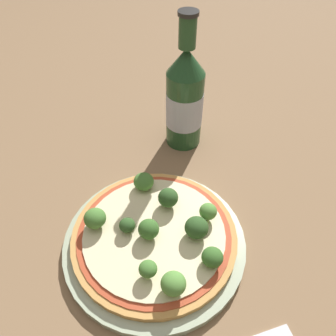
# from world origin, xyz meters

# --- Properties ---
(ground_plane) EXTENTS (3.00, 3.00, 0.00)m
(ground_plane) POSITION_xyz_m (0.00, 0.00, 0.00)
(ground_plane) COLOR #846647
(plate) EXTENTS (0.26, 0.26, 0.01)m
(plate) POSITION_xyz_m (-0.01, -0.03, 0.01)
(plate) COLOR #A3B293
(plate) RESTS_ON ground_plane
(pizza) EXTENTS (0.23, 0.23, 0.01)m
(pizza) POSITION_xyz_m (-0.01, -0.03, 0.02)
(pizza) COLOR tan
(pizza) RESTS_ON plate
(broccoli_floret_0) EXTENTS (0.03, 0.03, 0.03)m
(broccoli_floret_0) POSITION_xyz_m (-0.01, -0.04, 0.04)
(broccoli_floret_0) COLOR #89A866
(broccoli_floret_0) RESTS_ON pizza
(broccoli_floret_1) EXTENTS (0.02, 0.02, 0.03)m
(broccoli_floret_1) POSITION_xyz_m (0.02, 0.04, 0.04)
(broccoli_floret_1) COLOR #89A866
(broccoli_floret_1) RESTS_ON pizza
(broccoli_floret_2) EXTENTS (0.03, 0.03, 0.03)m
(broccoli_floret_2) POSITION_xyz_m (0.07, -0.06, 0.04)
(broccoli_floret_2) COLOR #89A866
(broccoli_floret_2) RESTS_ON pizza
(broccoli_floret_3) EXTENTS (0.03, 0.03, 0.03)m
(broccoli_floret_3) POSITION_xyz_m (-0.07, -0.08, 0.04)
(broccoli_floret_3) COLOR #89A866
(broccoli_floret_3) RESTS_ON pizza
(broccoli_floret_4) EXTENTS (0.03, 0.03, 0.03)m
(broccoli_floret_4) POSITION_xyz_m (-0.04, 0.02, 0.04)
(broccoli_floret_4) COLOR #89A866
(broccoli_floret_4) RESTS_ON pizza
(broccoli_floret_5) EXTENTS (0.03, 0.03, 0.03)m
(broccoli_floret_5) POSITION_xyz_m (-0.09, 0.01, 0.04)
(broccoli_floret_5) COLOR #89A866
(broccoli_floret_5) RESTS_ON pizza
(broccoli_floret_6) EXTENTS (0.02, 0.02, 0.02)m
(broccoli_floret_6) POSITION_xyz_m (0.03, -0.07, 0.04)
(broccoli_floret_6) COLOR #89A866
(broccoli_floret_6) RESTS_ON pizza
(broccoli_floret_7) EXTENTS (0.02, 0.02, 0.02)m
(broccoli_floret_7) POSITION_xyz_m (-0.04, -0.05, 0.04)
(broccoli_floret_7) COLOR #89A866
(broccoli_floret_7) RESTS_ON pizza
(broccoli_floret_8) EXTENTS (0.03, 0.03, 0.03)m
(broccoli_floret_8) POSITION_xyz_m (0.03, 0.01, 0.04)
(broccoli_floret_8) COLOR #89A866
(broccoli_floret_8) RESTS_ON pizza
(broccoli_floret_9) EXTENTS (0.03, 0.03, 0.02)m
(broccoli_floret_9) POSITION_xyz_m (0.07, 0.00, 0.04)
(broccoli_floret_9) COLOR #89A866
(broccoli_floret_9) RESTS_ON pizza
(beer_bottle) EXTENTS (0.07, 0.07, 0.24)m
(beer_bottle) POSITION_xyz_m (-0.15, 0.16, 0.09)
(beer_bottle) COLOR #234C28
(beer_bottle) RESTS_ON ground_plane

